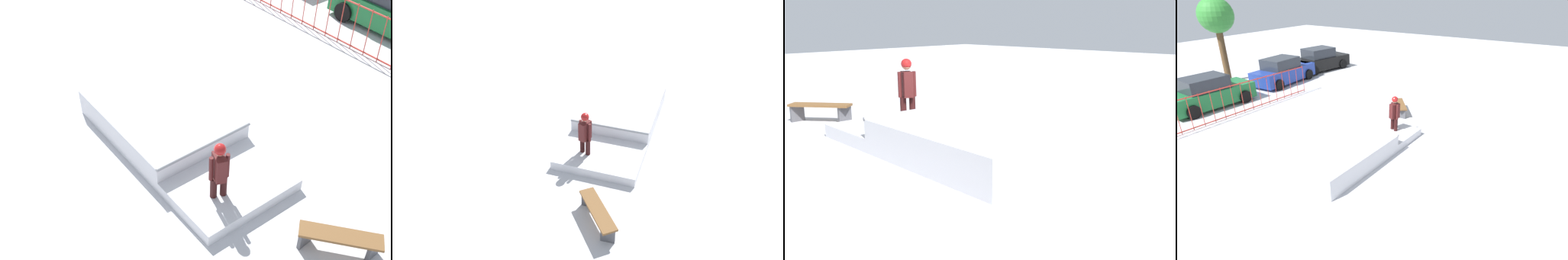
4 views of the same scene
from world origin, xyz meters
The scene contains 5 objects.
ground_plane centered at (0.00, 0.00, 0.00)m, with size 60.00×60.00×0.00m, color silver.
skate_ramp centered at (0.49, 0.05, 0.32)m, with size 5.56×2.96×0.74m.
skater centered at (2.81, -0.56, 1.01)m, with size 0.44×0.41×1.73m.
skateboard centered at (2.43, -0.92, 0.08)m, with size 0.77×0.61×0.09m.
park_bench centered at (5.23, 0.42, 0.36)m, with size 1.53×1.26×0.48m.
Camera 2 is at (11.97, 1.92, 7.46)m, focal length 35.27 mm.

